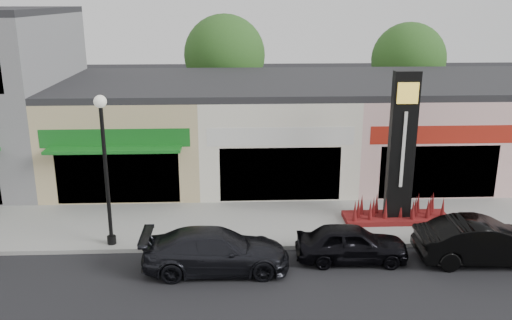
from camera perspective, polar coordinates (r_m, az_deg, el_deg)
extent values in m
plane|color=black|center=(18.37, 9.10, -11.98)|extent=(120.00, 120.00, 0.00)
cube|color=gray|center=(22.18, 6.90, -6.45)|extent=(52.00, 4.30, 0.15)
cube|color=gray|center=(20.17, 7.93, -8.95)|extent=(52.00, 0.20, 0.15)
cube|color=tan|center=(28.46, -12.52, 3.09)|extent=(7.00, 10.00, 4.50)
cube|color=#262628|center=(28.01, -12.83, 7.86)|extent=(7.00, 10.00, 0.30)
cube|color=black|center=(24.00, -14.33, -1.67)|extent=(5.25, 0.10, 2.40)
cube|color=#17681E|center=(23.54, -14.63, 2.26)|extent=(6.30, 0.12, 0.80)
cube|color=#17681E|center=(23.21, -14.78, 1.02)|extent=(5.60, 0.90, 0.12)
cube|color=white|center=(28.10, 1.70, 3.31)|extent=(7.00, 10.00, 4.50)
cube|color=#262628|center=(27.64, 1.74, 8.16)|extent=(7.00, 10.00, 0.30)
cube|color=black|center=(23.58, 2.56, -1.49)|extent=(5.25, 0.10, 2.40)
cube|color=silver|center=(23.10, 2.61, 2.52)|extent=(6.30, 0.12, 0.80)
cube|color=beige|center=(29.44, 15.44, 3.33)|extent=(7.00, 10.00, 4.50)
cube|color=#262628|center=(29.01, 15.81, 7.95)|extent=(7.00, 10.00, 0.30)
cube|color=black|center=(25.17, 18.65, -1.19)|extent=(5.25, 0.10, 2.40)
cube|color=#AD2417|center=(24.72, 19.01, 2.56)|extent=(6.30, 0.12, 0.80)
cylinder|color=#382619|center=(35.98, -3.23, 5.17)|extent=(0.36, 0.36, 3.15)
sphere|color=#214B17|center=(35.44, -3.33, 10.97)|extent=(5.20, 5.20, 5.20)
cylinder|color=#382619|center=(37.80, 15.35, 5.02)|extent=(0.36, 0.36, 2.97)
sphere|color=#214B17|center=(37.30, 15.76, 10.15)|extent=(4.80, 4.80, 4.80)
cylinder|color=black|center=(20.61, -14.95, -8.12)|extent=(0.32, 0.32, 0.30)
cylinder|color=black|center=(19.71, -15.49, -1.50)|extent=(0.14, 0.14, 5.00)
sphere|color=silver|center=(19.09, -16.09, 5.94)|extent=(0.44, 0.44, 0.44)
cube|color=#601014|center=(22.66, 14.52, -5.90)|extent=(4.20, 1.30, 0.20)
cube|color=black|center=(21.74, 15.08, 1.18)|extent=(1.00, 0.40, 6.00)
cube|color=yellow|center=(21.07, 15.70, 6.79)|extent=(0.80, 0.05, 0.80)
cube|color=silver|center=(21.53, 15.25, 1.02)|extent=(0.12, 0.04, 3.00)
imported|color=black|center=(18.26, -4.24, -9.49)|extent=(2.00, 4.88, 1.41)
imported|color=black|center=(19.13, 10.03, -8.62)|extent=(1.70, 3.89, 1.30)
imported|color=black|center=(20.29, 22.90, -7.91)|extent=(1.77, 4.66, 1.52)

